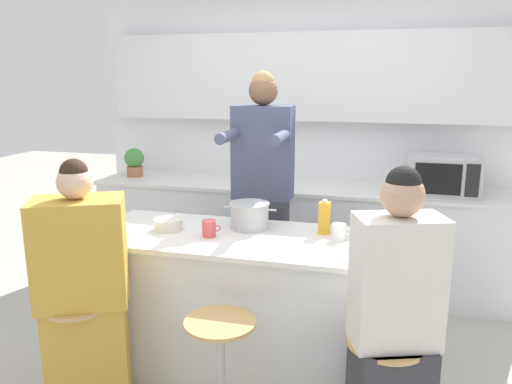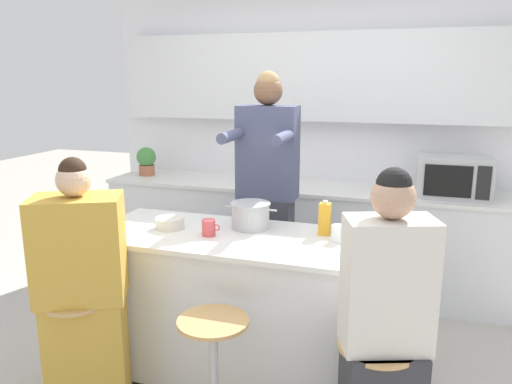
# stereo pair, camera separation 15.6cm
# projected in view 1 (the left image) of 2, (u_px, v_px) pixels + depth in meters

# --- Properties ---
(ground_plane) EXTENTS (16.00, 16.00, 0.00)m
(ground_plane) POSITION_uv_depth(u_px,v_px,m) (253.00, 378.00, 3.10)
(ground_plane) COLOR #B2ADA3
(wall_back) EXTENTS (3.91, 0.22, 2.70)m
(wall_back) POSITION_uv_depth(u_px,v_px,m) (306.00, 109.00, 4.47)
(wall_back) COLOR white
(wall_back) RESTS_ON ground_plane
(back_counter) EXTENTS (3.63, 0.64, 0.91)m
(back_counter) POSITION_uv_depth(u_px,v_px,m) (298.00, 235.00, 4.42)
(back_counter) COLOR silver
(back_counter) RESTS_ON ground_plane
(kitchen_island) EXTENTS (1.94, 0.73, 0.92)m
(kitchen_island) POSITION_uv_depth(u_px,v_px,m) (253.00, 309.00, 3.00)
(kitchen_island) COLOR black
(kitchen_island) RESTS_ON ground_plane
(bar_stool_leftmost) EXTENTS (0.38, 0.38, 0.69)m
(bar_stool_leftmost) POSITION_uv_depth(u_px,v_px,m) (82.00, 360.00, 2.65)
(bar_stool_leftmost) COLOR tan
(bar_stool_leftmost) RESTS_ON ground_plane
(bar_stool_center) EXTENTS (0.38, 0.38, 0.69)m
(bar_stool_center) POSITION_uv_depth(u_px,v_px,m) (221.00, 381.00, 2.46)
(bar_stool_center) COLOR tan
(bar_stool_center) RESTS_ON ground_plane
(person_cooking) EXTENTS (0.43, 0.59, 1.87)m
(person_cooking) POSITION_uv_depth(u_px,v_px,m) (263.00, 206.00, 3.54)
(person_cooking) COLOR #383842
(person_cooking) RESTS_ON ground_plane
(person_wrapped_blanket) EXTENTS (0.53, 0.45, 1.44)m
(person_wrapped_blanket) POSITION_uv_depth(u_px,v_px,m) (85.00, 304.00, 2.58)
(person_wrapped_blanket) COLOR gold
(person_wrapped_blanket) RESTS_ON ground_plane
(person_seated_near) EXTENTS (0.42, 0.36, 1.48)m
(person_seated_near) POSITION_uv_depth(u_px,v_px,m) (392.00, 344.00, 2.20)
(person_seated_near) COLOR #333338
(person_seated_near) RESTS_ON ground_plane
(cooking_pot) EXTENTS (0.33, 0.24, 0.16)m
(cooking_pot) POSITION_uv_depth(u_px,v_px,m) (250.00, 215.00, 3.04)
(cooking_pot) COLOR #B7BABC
(cooking_pot) RESTS_ON kitchen_island
(fruit_bowl) EXTENTS (0.18, 0.18, 0.07)m
(fruit_bowl) POSITION_uv_depth(u_px,v_px,m) (168.00, 224.00, 3.02)
(fruit_bowl) COLOR silver
(fruit_bowl) RESTS_ON kitchen_island
(coffee_cup_near) EXTENTS (0.11, 0.08, 0.10)m
(coffee_cup_near) POSITION_uv_depth(u_px,v_px,m) (339.00, 232.00, 2.82)
(coffee_cup_near) COLOR white
(coffee_cup_near) RESTS_ON kitchen_island
(coffee_cup_far) EXTENTS (0.11, 0.08, 0.10)m
(coffee_cup_far) POSITION_uv_depth(u_px,v_px,m) (209.00, 228.00, 2.89)
(coffee_cup_far) COLOR #DB4C51
(coffee_cup_far) RESTS_ON kitchen_island
(juice_carton) EXTENTS (0.06, 0.06, 0.20)m
(juice_carton) POSITION_uv_depth(u_px,v_px,m) (324.00, 218.00, 2.93)
(juice_carton) COLOR gold
(juice_carton) RESTS_ON kitchen_island
(microwave) EXTENTS (0.55, 0.37, 0.32)m
(microwave) POSITION_uv_depth(u_px,v_px,m) (443.00, 175.00, 3.96)
(microwave) COLOR #B2B5B7
(microwave) RESTS_ON back_counter
(potted_plant) EXTENTS (0.18, 0.18, 0.27)m
(potted_plant) POSITION_uv_depth(u_px,v_px,m) (134.00, 161.00, 4.69)
(potted_plant) COLOR #A86042
(potted_plant) RESTS_ON back_counter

